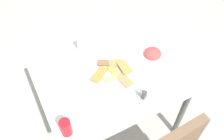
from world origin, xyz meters
TOP-DOWN VIEW (x-y plane):
  - ground_plane at (0.00, 0.00)m, footprint 6.00×6.00m
  - dining_table at (0.00, 0.00)m, footprint 1.01×0.81m
  - pide_platter at (-0.01, 0.01)m, footprint 0.32×0.32m
  - salad_plate_greens at (-0.34, 0.00)m, footprint 0.20×0.20m
  - soda_can at (0.43, 0.28)m, footprint 0.09×0.09m
  - drinking_glass at (0.09, -0.30)m, footprint 0.07×0.07m
  - paper_napkin at (-0.35, -0.21)m, footprint 0.17×0.17m
  - fork at (-0.35, -0.22)m, footprint 0.17×0.03m
  - spoon at (-0.35, -0.19)m, footprint 0.16×0.02m
  - condiment_caddy at (-0.10, 0.28)m, footprint 0.11×0.11m

SIDE VIEW (x-z plane):
  - ground_plane at x=0.00m, z-range 0.00..0.00m
  - dining_table at x=0.00m, z-range 0.27..0.97m
  - paper_napkin at x=-0.35m, z-range 0.70..0.71m
  - fork at x=-0.35m, z-range 0.71..0.71m
  - spoon at x=-0.35m, z-range 0.71..0.71m
  - pide_platter at x=-0.01m, z-range 0.69..0.74m
  - salad_plate_greens at x=-0.34m, z-range 0.69..0.76m
  - condiment_caddy at x=-0.10m, z-range 0.69..0.77m
  - drinking_glass at x=0.09m, z-range 0.70..0.82m
  - soda_can at x=0.43m, z-range 0.70..0.82m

